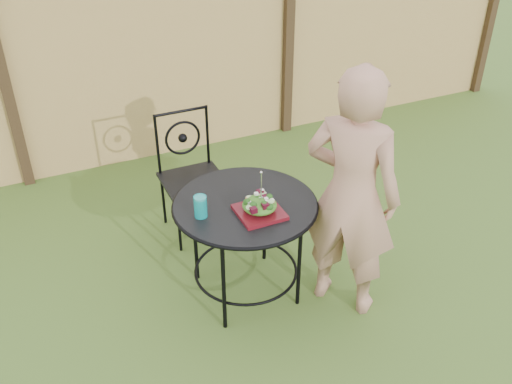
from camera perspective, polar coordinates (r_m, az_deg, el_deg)
ground at (r=4.03m, az=0.36°, el=-9.58°), size 60.00×60.00×0.00m
fence at (r=5.36m, az=-9.79°, el=12.95°), size 8.00×0.12×1.90m
patio_table at (r=3.65m, az=-1.08°, el=-2.91°), size 0.92×0.92×0.72m
patio_chair at (r=4.36m, az=-6.51°, el=2.02°), size 0.46×0.46×0.95m
diner at (r=3.49m, az=9.52°, el=-0.32°), size 0.68×0.72×1.66m
salad_plate at (r=3.46m, az=0.35°, el=-2.02°), size 0.27×0.27×0.02m
salad at (r=3.43m, az=0.36°, el=-1.31°), size 0.21×0.21×0.08m
fork at (r=3.37m, az=0.52°, el=0.57°), size 0.01×0.01×0.18m
drinking_glass at (r=3.42m, az=-5.58°, el=-1.46°), size 0.08×0.08×0.14m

